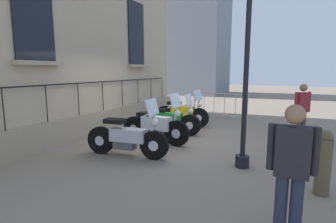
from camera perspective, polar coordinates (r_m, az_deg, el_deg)
ground_plane at (r=7.70m, az=-1.31°, el=-5.80°), size 60.00×60.00×0.00m
building_facade at (r=9.04m, az=-16.84°, el=20.93°), size 0.82×10.25×8.00m
motorcycle_silver at (r=6.06m, az=-8.78°, el=-5.72°), size 2.01×0.68×1.35m
motorcycle_white at (r=7.07m, az=-2.70°, el=-3.28°), size 1.98×0.64×1.38m
motorcycle_green at (r=8.14m, az=-0.05°, el=-2.00°), size 2.14×0.57×1.27m
motorcycle_yellow at (r=9.27m, az=3.10°, el=-0.42°), size 1.99×0.68×1.30m
lamppost at (r=5.40m, az=17.01°, el=16.49°), size 0.31×1.01×3.76m
crowd_barrier at (r=11.07m, az=11.06°, el=1.54°), size 2.39×0.64×1.05m
bollard at (r=4.84m, az=30.73°, el=-9.51°), size 0.23×0.23×1.05m
pedestrian_standing at (r=8.41m, az=27.11°, el=0.62°), size 0.42×0.40×1.58m
pedestrian_walking at (r=3.29m, az=25.22°, el=-10.80°), size 0.53×0.22×1.59m
distant_building at (r=23.08m, az=6.69°, el=18.32°), size 4.42×5.09×11.50m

